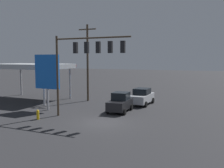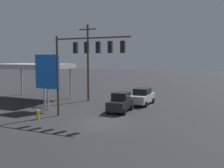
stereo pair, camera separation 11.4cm
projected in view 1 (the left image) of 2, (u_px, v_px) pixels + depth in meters
name	position (u px, v px, depth m)	size (l,w,h in m)	color
ground_plane	(103.00, 123.00, 21.17)	(200.00, 200.00, 0.00)	#262628
traffic_signal_assembly	(86.00, 55.00, 21.98)	(7.38, 0.43, 7.49)	#473828
utility_pole	(88.00, 61.00, 31.60)	(2.40, 0.26, 9.66)	#473828
gas_station_canopy	(31.00, 67.00, 32.64)	(9.80, 6.67, 4.73)	#B2B7BC
price_sign	(47.00, 73.00, 25.96)	(2.94, 0.27, 5.83)	#B7B7BC
hatchback_crossing	(120.00, 102.00, 25.43)	(2.15, 3.90, 1.97)	black
sedan_far	(142.00, 97.00, 29.38)	(2.15, 4.44, 1.93)	silver
fire_hydrant	(38.00, 115.00, 22.17)	(0.24, 0.24, 0.88)	gold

